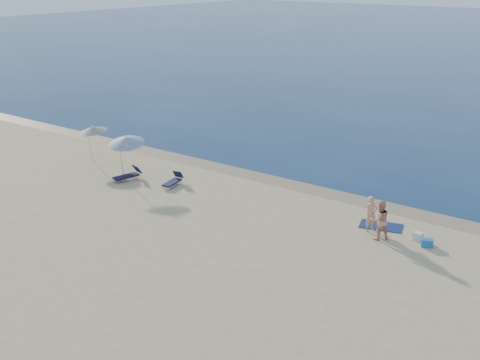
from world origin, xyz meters
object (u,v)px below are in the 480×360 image
at_px(blue_cooler, 427,243).
at_px(person_right, 380,220).
at_px(person_left, 371,214).
at_px(umbrella_near, 126,140).

bearing_deg(blue_cooler, person_right, 171.42).
relative_size(person_left, umbrella_near, 0.62).
distance_m(person_left, umbrella_near, 13.94).
xyz_separation_m(person_left, blue_cooler, (2.61, -0.08, -0.64)).
bearing_deg(blue_cooler, person_left, 155.46).
relative_size(person_right, blue_cooler, 3.70).
bearing_deg(person_left, umbrella_near, 119.01).
bearing_deg(blue_cooler, umbrella_near, 161.91).
distance_m(person_left, blue_cooler, 2.69).
xyz_separation_m(person_left, umbrella_near, (-13.80, -1.42, 1.39)).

